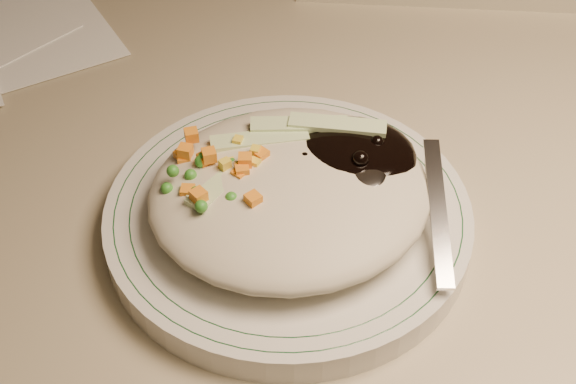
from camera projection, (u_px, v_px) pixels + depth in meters
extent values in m
cube|color=tan|center=(330.00, 87.00, 0.72)|extent=(1.40, 0.70, 0.04)
cylinder|color=silver|center=(288.00, 219.00, 0.56)|extent=(0.26, 0.26, 0.02)
torus|color=#144723|center=(288.00, 209.00, 0.56)|extent=(0.24, 0.24, 0.00)
torus|color=#144723|center=(288.00, 209.00, 0.56)|extent=(0.22, 0.22, 0.00)
ellipsoid|color=#BFB59A|center=(290.00, 192.00, 0.54)|extent=(0.19, 0.18, 0.04)
ellipsoid|color=black|center=(346.00, 160.00, 0.55)|extent=(0.10, 0.09, 0.03)
ellipsoid|color=orange|center=(218.00, 184.00, 0.54)|extent=(0.08, 0.08, 0.02)
sphere|color=black|center=(305.00, 160.00, 0.54)|extent=(0.01, 0.01, 0.01)
sphere|color=black|center=(342.00, 146.00, 0.55)|extent=(0.01, 0.01, 0.01)
sphere|color=black|center=(377.00, 142.00, 0.55)|extent=(0.01, 0.01, 0.01)
sphere|color=black|center=(360.00, 139.00, 0.56)|extent=(0.01, 0.01, 0.01)
sphere|color=black|center=(360.00, 159.00, 0.53)|extent=(0.01, 0.01, 0.01)
sphere|color=black|center=(342.00, 153.00, 0.55)|extent=(0.01, 0.01, 0.01)
sphere|color=black|center=(352.00, 140.00, 0.56)|extent=(0.01, 0.01, 0.01)
cube|color=orange|center=(209.00, 155.00, 0.53)|extent=(0.01, 0.01, 0.01)
cube|color=orange|center=(240.00, 184.00, 0.53)|extent=(0.01, 0.01, 0.01)
cube|color=orange|center=(185.00, 151.00, 0.54)|extent=(0.01, 0.01, 0.01)
cube|color=orange|center=(245.00, 160.00, 0.53)|extent=(0.01, 0.01, 0.01)
cube|color=orange|center=(242.00, 171.00, 0.53)|extent=(0.01, 0.01, 0.01)
cube|color=orange|center=(182.00, 157.00, 0.55)|extent=(0.01, 0.01, 0.01)
cube|color=orange|center=(205.00, 159.00, 0.54)|extent=(0.01, 0.01, 0.01)
cube|color=orange|center=(240.00, 175.00, 0.53)|extent=(0.01, 0.01, 0.01)
cube|color=orange|center=(261.00, 156.00, 0.54)|extent=(0.01, 0.01, 0.01)
cube|color=orange|center=(191.00, 135.00, 0.55)|extent=(0.01, 0.01, 0.01)
cube|color=orange|center=(199.00, 196.00, 0.51)|extent=(0.01, 0.01, 0.01)
cube|color=orange|center=(253.00, 200.00, 0.51)|extent=(0.01, 0.01, 0.01)
cube|color=orange|center=(188.00, 192.00, 0.52)|extent=(0.01, 0.01, 0.01)
cube|color=orange|center=(185.00, 161.00, 0.55)|extent=(0.01, 0.01, 0.01)
sphere|color=#388C28|center=(238.00, 167.00, 0.54)|extent=(0.01, 0.01, 0.01)
sphere|color=#388C28|center=(201.00, 206.00, 0.50)|extent=(0.01, 0.01, 0.01)
sphere|color=#388C28|center=(191.00, 175.00, 0.53)|extent=(0.01, 0.01, 0.01)
sphere|color=#388C28|center=(173.00, 171.00, 0.52)|extent=(0.01, 0.01, 0.01)
sphere|color=#388C28|center=(232.00, 164.00, 0.54)|extent=(0.01, 0.01, 0.01)
sphere|color=#388C28|center=(254.00, 197.00, 0.52)|extent=(0.01, 0.01, 0.01)
sphere|color=#388C28|center=(218.00, 179.00, 0.53)|extent=(0.01, 0.01, 0.01)
sphere|color=#388C28|center=(214.00, 201.00, 0.52)|extent=(0.01, 0.01, 0.01)
sphere|color=#388C28|center=(167.00, 189.00, 0.53)|extent=(0.01, 0.01, 0.01)
sphere|color=#388C28|center=(203.00, 158.00, 0.54)|extent=(0.01, 0.01, 0.01)
sphere|color=#388C28|center=(201.00, 161.00, 0.53)|extent=(0.01, 0.01, 0.01)
sphere|color=#388C28|center=(197.00, 192.00, 0.52)|extent=(0.01, 0.01, 0.01)
sphere|color=#388C28|center=(231.00, 198.00, 0.51)|extent=(0.01, 0.01, 0.01)
sphere|color=#388C28|center=(260.00, 143.00, 0.56)|extent=(0.01, 0.01, 0.01)
cube|color=yellow|center=(231.00, 164.00, 0.54)|extent=(0.01, 0.01, 0.01)
cube|color=yellow|center=(255.00, 164.00, 0.53)|extent=(0.01, 0.01, 0.01)
cube|color=yellow|center=(214.00, 164.00, 0.54)|extent=(0.01, 0.01, 0.01)
cube|color=yellow|center=(225.00, 164.00, 0.53)|extent=(0.01, 0.01, 0.01)
cube|color=yellow|center=(219.00, 182.00, 0.53)|extent=(0.01, 0.01, 0.01)
cube|color=yellow|center=(255.00, 152.00, 0.54)|extent=(0.01, 0.01, 0.01)
cube|color=yellow|center=(238.00, 142.00, 0.55)|extent=(0.01, 0.01, 0.01)
cube|color=yellow|center=(233.00, 180.00, 0.53)|extent=(0.01, 0.01, 0.01)
cube|color=#B2D18C|center=(260.00, 139.00, 0.55)|extent=(0.07, 0.02, 0.00)
cube|color=#B2D18C|center=(299.00, 125.00, 0.56)|extent=(0.07, 0.03, 0.00)
cube|color=#B2D18C|center=(228.00, 178.00, 0.53)|extent=(0.06, 0.05, 0.00)
cube|color=#B2D18C|center=(338.00, 125.00, 0.56)|extent=(0.07, 0.04, 0.00)
cube|color=#B2D18C|center=(300.00, 184.00, 0.53)|extent=(0.07, 0.03, 0.00)
cube|color=#B2D18C|center=(236.00, 184.00, 0.53)|extent=(0.07, 0.02, 0.00)
ellipsoid|color=silver|center=(362.00, 171.00, 0.53)|extent=(0.05, 0.06, 0.01)
cube|color=silver|center=(438.00, 211.00, 0.52)|extent=(0.04, 0.11, 0.03)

